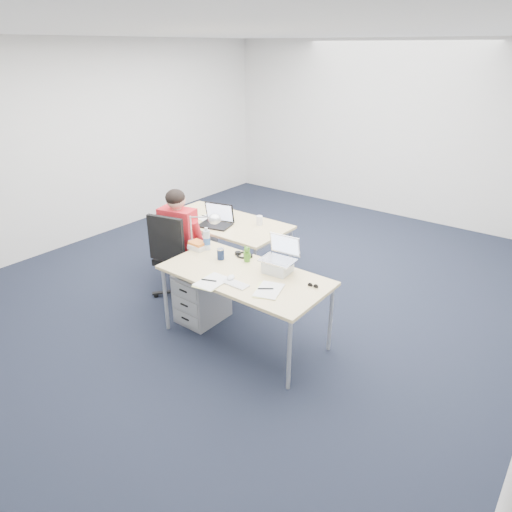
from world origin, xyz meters
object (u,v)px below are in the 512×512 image
at_px(office_chair, 179,273).
at_px(book_stack, 198,246).
at_px(desk_near, 245,278).
at_px(can_koozie, 221,254).
at_px(drawer_pedestal_far, 194,247).
at_px(far_cup, 259,220).
at_px(wireless_keyboard, 235,284).
at_px(water_bottle, 207,239).
at_px(dark_laptop, 215,215).
at_px(bear_figurine, 247,254).
at_px(computer_mouse, 231,278).
at_px(cordless_phone, 207,239).
at_px(headphones, 244,254).
at_px(desk_lamp, 200,228).
at_px(drawer_pedestal_near, 202,296).
at_px(silver_laptop, 278,256).
at_px(seated_person, 186,240).
at_px(sunglasses, 313,286).
at_px(desk_far, 224,225).

bearing_deg(office_chair, book_stack, -23.74).
bearing_deg(desk_near, can_koozie, 164.92).
xyz_separation_m(drawer_pedestal_far, far_cup, (0.90, 0.23, 0.51)).
height_order(wireless_keyboard, water_bottle, water_bottle).
bearing_deg(can_koozie, dark_laptop, 135.73).
height_order(bear_figurine, far_cup, bear_figurine).
distance_m(computer_mouse, cordless_phone, 0.85).
distance_m(headphones, far_cup, 0.91).
xyz_separation_m(desk_near, desk_lamp, (-0.75, 0.19, 0.27)).
relative_size(drawer_pedestal_near, bear_figurine, 3.38).
relative_size(drawer_pedestal_near, dark_laptop, 1.49).
height_order(silver_laptop, computer_mouse, silver_laptop).
height_order(seated_person, bear_figurine, seated_person).
xyz_separation_m(seated_person, headphones, (0.93, -0.08, 0.11)).
distance_m(water_bottle, dark_laptop, 0.68).
bearing_deg(cordless_phone, desk_lamp, -91.34).
bearing_deg(drawer_pedestal_near, sunglasses, 6.71).
height_order(wireless_keyboard, computer_mouse, computer_mouse).
xyz_separation_m(drawer_pedestal_near, drawer_pedestal_far, (-0.97, 0.87, 0.00)).
bearing_deg(silver_laptop, wireless_keyboard, -115.46).
bearing_deg(seated_person, desk_far, 66.25).
bearing_deg(sunglasses, computer_mouse, -159.86).
relative_size(desk_far, headphones, 8.06).
height_order(drawer_pedestal_far, computer_mouse, computer_mouse).
distance_m(desk_far, drawer_pedestal_far, 0.64).
bearing_deg(desk_lamp, can_koozie, -33.09).
relative_size(silver_laptop, sunglasses, 3.28).
bearing_deg(cordless_phone, desk_near, -22.21).
bearing_deg(wireless_keyboard, drawer_pedestal_near, 160.72).
distance_m(drawer_pedestal_near, book_stack, 0.53).
height_order(desk_far, office_chair, office_chair).
distance_m(bear_figurine, sunglasses, 0.80).
bearing_deg(book_stack, silver_laptop, 4.31).
bearing_deg(sunglasses, wireless_keyboard, -153.11).
height_order(desk_lamp, dark_laptop, desk_lamp).
bearing_deg(computer_mouse, drawer_pedestal_far, 124.01).
xyz_separation_m(desk_far, desk_lamp, (0.34, -0.76, 0.27)).
height_order(office_chair, cordless_phone, office_chair).
bearing_deg(sunglasses, desk_far, 149.31).
height_order(seated_person, can_koozie, seated_person).
xyz_separation_m(desk_near, can_koozie, (-0.39, 0.11, 0.10)).
xyz_separation_m(seated_person, drawer_pedestal_near, (0.59, -0.37, -0.36)).
relative_size(seated_person, desk_lamp, 2.88).
bearing_deg(water_bottle, can_koozie, -19.22).
bearing_deg(far_cup, desk_lamp, -94.99).
bearing_deg(wireless_keyboard, desk_far, 134.89).
distance_m(drawer_pedestal_near, drawer_pedestal_far, 1.30).
bearing_deg(can_koozie, drawer_pedestal_near, -157.71).
height_order(headphones, cordless_phone, cordless_phone).
xyz_separation_m(silver_laptop, wireless_keyboard, (-0.16, -0.43, -0.16)).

